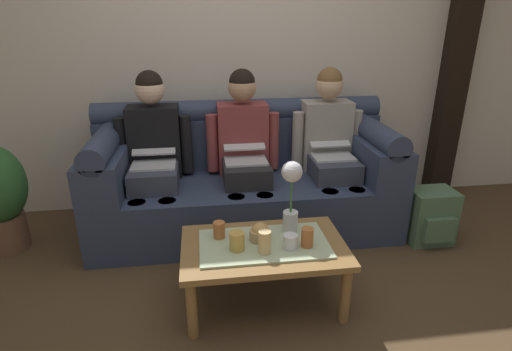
% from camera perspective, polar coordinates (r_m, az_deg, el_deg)
% --- Properties ---
extents(ground_plane, '(14.00, 14.00, 0.00)m').
position_cam_1_polar(ground_plane, '(2.39, 1.82, -19.91)').
color(ground_plane, '#4C3823').
extents(back_wall_patterned, '(6.00, 0.12, 2.90)m').
position_cam_1_polar(back_wall_patterned, '(3.48, -2.86, 19.32)').
color(back_wall_patterned, beige).
rests_on(back_wall_patterned, ground_plane).
extents(timber_pillar, '(0.20, 0.20, 2.90)m').
position_cam_1_polar(timber_pillar, '(4.01, 26.74, 17.48)').
color(timber_pillar, black).
rests_on(timber_pillar, ground_plane).
extents(couch, '(2.27, 0.88, 0.96)m').
position_cam_1_polar(couch, '(3.19, -1.63, -0.82)').
color(couch, '#2D3851').
rests_on(couch, ground_plane).
extents(person_left, '(0.56, 0.67, 1.22)m').
position_cam_1_polar(person_left, '(3.09, -14.10, 3.48)').
color(person_left, '#383D4C').
rests_on(person_left, ground_plane).
extents(person_middle, '(0.56, 0.67, 1.22)m').
position_cam_1_polar(person_middle, '(3.09, -1.68, 4.11)').
color(person_middle, '#232326').
rests_on(person_middle, ground_plane).
extents(person_right, '(0.56, 0.67, 1.22)m').
position_cam_1_polar(person_right, '(3.22, 10.24, 4.54)').
color(person_right, '#383D4C').
rests_on(person_right, ground_plane).
extents(coffee_table, '(0.92, 0.57, 0.39)m').
position_cam_1_polar(coffee_table, '(2.34, 1.10, -10.61)').
color(coffee_table, olive).
rests_on(coffee_table, ground_plane).
extents(flower_vase, '(0.12, 0.12, 0.44)m').
position_cam_1_polar(flower_vase, '(2.31, 4.97, -2.11)').
color(flower_vase, silver).
rests_on(flower_vase, coffee_table).
extents(snack_bowl, '(0.12, 0.12, 0.10)m').
position_cam_1_polar(snack_bowl, '(2.32, 0.59, -8.05)').
color(snack_bowl, tan).
rests_on(snack_bowl, coffee_table).
extents(cup_near_left, '(0.08, 0.08, 0.08)m').
position_cam_1_polar(cup_near_left, '(2.25, 4.82, -9.19)').
color(cup_near_left, silver).
rests_on(cup_near_left, coffee_table).
extents(cup_near_right, '(0.07, 0.07, 0.11)m').
position_cam_1_polar(cup_near_right, '(2.27, 7.18, -8.58)').
color(cup_near_right, '#B26633').
rests_on(cup_near_right, coffee_table).
extents(cup_far_center, '(0.08, 0.08, 0.10)m').
position_cam_1_polar(cup_far_center, '(2.23, -2.68, -9.14)').
color(cup_far_center, gold).
rests_on(cup_far_center, coffee_table).
extents(cup_far_left, '(0.07, 0.07, 0.10)m').
position_cam_1_polar(cup_far_left, '(2.35, -5.19, -7.60)').
color(cup_far_left, '#B26633').
rests_on(cup_far_left, coffee_table).
extents(cup_far_right, '(0.07, 0.07, 0.13)m').
position_cam_1_polar(cup_far_right, '(2.19, 1.22, -9.29)').
color(cup_far_right, '#DBB77A').
rests_on(cup_far_right, coffee_table).
extents(backpack_right, '(0.32, 0.29, 0.41)m').
position_cam_1_polar(backpack_right, '(3.27, 23.20, -5.33)').
color(backpack_right, '#4C6B4C').
rests_on(backpack_right, ground_plane).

